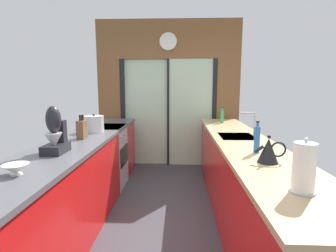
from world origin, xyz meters
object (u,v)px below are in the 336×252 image
Objects in this scene: soap_bottle_near at (257,139)px; paper_towel_roll at (304,168)px; kettle at (269,150)px; stock_pot at (94,124)px; soap_bottle_far at (222,116)px; oven_range at (105,157)px; knife_block at (82,129)px; mixing_bowl at (16,169)px; stand_mixer at (55,135)px.

soap_bottle_near is 0.91× the size of paper_towel_roll.
stock_pot is at bearing 144.09° from kettle.
stock_pot is at bearing 133.67° from paper_towel_roll.
soap_bottle_near reaches higher than soap_bottle_far.
soap_bottle_near is (1.80, -1.48, 0.59)m from oven_range.
soap_bottle_far is at bearing 26.86° from stock_pot.
stock_pot is 0.88× the size of soap_bottle_near.
oven_range is at bearing 91.15° from knife_block.
soap_bottle_far reaches higher than kettle.
kettle is at bearing -44.64° from oven_range.
mixing_bowl reaches higher than oven_range.
knife_block is at bearing 90.00° from mixing_bowl.
kettle is (1.78, -0.86, -0.01)m from knife_block.
stand_mixer is at bearing -177.54° from soap_bottle_near.
paper_towel_roll is at bearing -38.85° from knife_block.
oven_range is 3.61× the size of soap_bottle_far.
stand_mixer is 1.65× the size of soap_bottle_far.
mixing_bowl is at bearing -90.00° from knife_block.
knife_block is (0.00, 1.21, 0.07)m from mixing_bowl.
knife_block is at bearing -88.85° from oven_range.
paper_towel_roll is at bearing -24.16° from stand_mixer.
soap_bottle_far is at bearing 90.00° from paper_towel_roll.
stand_mixer is 1.80m from kettle.
paper_towel_roll reaches higher than mixing_bowl.
knife_block is 0.65× the size of stand_mixer.
kettle is 0.58m from paper_towel_roll.
kettle is at bearing -25.76° from knife_block.
paper_towel_roll is at bearing -90.00° from soap_bottle_far.
stand_mixer reaches higher than mixing_bowl.
soap_bottle_far is at bearing 90.00° from soap_bottle_near.
soap_bottle_near is 0.88m from paper_towel_roll.
stand_mixer reaches higher than paper_towel_roll.
knife_block is at bearing 90.00° from stand_mixer.
stand_mixer is 1.68× the size of stock_pot.
soap_bottle_near is 1.12× the size of soap_bottle_far.
stock_pot is (0.02, -0.49, 0.57)m from oven_range.
knife_block is at bearing 162.57° from soap_bottle_near.
soap_bottle_far reaches higher than stock_pot.
mixing_bowl is (0.02, -2.13, 0.50)m from oven_range.
oven_range is 2.19× the size of stand_mixer.
paper_towel_roll reaches higher than oven_range.
soap_bottle_far is at bearing 55.03° from mixing_bowl.
stock_pot is (0.00, 1.07, -0.06)m from stand_mixer.
paper_towel_roll is (1.78, -0.80, -0.02)m from stand_mixer.
paper_towel_roll is at bearing -46.33° from stock_pot.
soap_bottle_far is at bearing 90.06° from kettle.
knife_block is 1.10× the size of kettle.
knife_block is 2.29m from paper_towel_roll.
stock_pot is at bearing -87.84° from oven_range.
stand_mixer reaches higher than soap_bottle_near.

